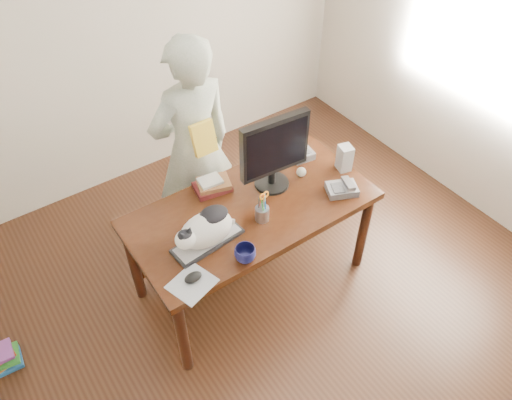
% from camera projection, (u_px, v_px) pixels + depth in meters
% --- Properties ---
extents(room, '(4.50, 4.50, 4.50)m').
position_uv_depth(room, '(320.00, 190.00, 2.44)').
color(room, black).
rests_on(room, ground).
extents(desk, '(1.60, 0.80, 0.75)m').
position_uv_depth(desk, '(245.00, 216.00, 3.36)').
color(desk, black).
rests_on(desk, ground).
extents(keyboard, '(0.46, 0.21, 0.03)m').
position_uv_depth(keyboard, '(208.00, 241.00, 2.98)').
color(keyboard, black).
rests_on(keyboard, desk).
extents(cat, '(0.43, 0.25, 0.25)m').
position_uv_depth(cat, '(205.00, 229.00, 2.89)').
color(cat, white).
rests_on(cat, keyboard).
extents(monitor, '(0.48, 0.25, 0.54)m').
position_uv_depth(monitor, '(274.00, 150.00, 3.14)').
color(monitor, black).
rests_on(monitor, desk).
extents(pen_cup, '(0.10, 0.10, 0.22)m').
position_uv_depth(pen_cup, '(262.00, 212.00, 3.09)').
color(pen_cup, '#9A999F').
rests_on(pen_cup, desk).
extents(mousepad, '(0.28, 0.27, 0.01)m').
position_uv_depth(mousepad, '(192.00, 284.00, 2.77)').
color(mousepad, '#A7ADB3').
rests_on(mousepad, desk).
extents(mouse, '(0.12, 0.10, 0.04)m').
position_uv_depth(mouse, '(193.00, 277.00, 2.77)').
color(mouse, black).
rests_on(mouse, mousepad).
extents(coffee_mug, '(0.16, 0.16, 0.10)m').
position_uv_depth(coffee_mug, '(245.00, 254.00, 2.86)').
color(coffee_mug, '#0D0E37').
rests_on(coffee_mug, desk).
extents(phone, '(0.24, 0.21, 0.09)m').
position_uv_depth(phone, '(342.00, 189.00, 3.29)').
color(phone, slate).
rests_on(phone, desk).
extents(speaker, '(0.11, 0.11, 0.19)m').
position_uv_depth(speaker, '(345.00, 158.00, 3.42)').
color(speaker, '#9E9EA0').
rests_on(speaker, desk).
extents(baseball, '(0.07, 0.07, 0.07)m').
position_uv_depth(baseball, '(301.00, 172.00, 3.40)').
color(baseball, '#EBE6CC').
rests_on(baseball, desk).
extents(book_stack, '(0.26, 0.22, 0.09)m').
position_uv_depth(book_stack, '(213.00, 185.00, 3.30)').
color(book_stack, '#4C1416').
rests_on(book_stack, desk).
extents(calculator, '(0.18, 0.22, 0.06)m').
position_uv_depth(calculator, '(299.00, 152.00, 3.57)').
color(calculator, slate).
rests_on(calculator, desk).
extents(person, '(0.63, 0.42, 1.70)m').
position_uv_depth(person, '(193.00, 149.00, 3.48)').
color(person, silver).
rests_on(person, ground).
extents(held_book, '(0.16, 0.10, 0.22)m').
position_uv_depth(held_book, '(204.00, 138.00, 3.24)').
color(held_book, yellow).
rests_on(held_book, person).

